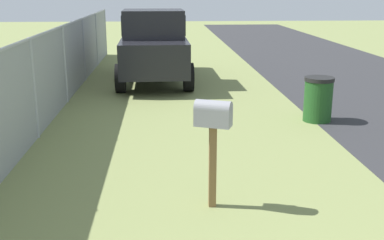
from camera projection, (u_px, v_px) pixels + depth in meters
The scene contains 4 objects.
mailbox at pixel (213, 123), 5.76m from camera, with size 0.35×0.48×1.38m.
pickup_truck at pixel (154, 44), 13.79m from camera, with size 4.93×2.13×2.09m.
trash_bin at pixel (318, 99), 9.80m from camera, with size 0.60×0.60×0.92m.
fence_section at pixel (51, 72), 9.91m from camera, with size 19.96×0.07×1.84m.
Camera 1 is at (-0.26, 0.96, 2.67)m, focal length 44.57 mm.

